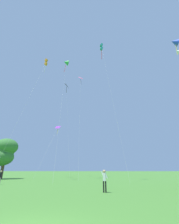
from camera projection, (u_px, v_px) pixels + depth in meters
name	position (u px, v px, depth m)	size (l,w,h in m)	color
kite_pink_low	(80.00, 83.00, 44.00)	(1.76, 10.45, 27.94)	pink
kite_purple_streamer	(57.00, 129.00, 39.70)	(3.18, 7.49, 12.73)	purple
kite_blue_delta	(175.00, 42.00, 31.19)	(2.81, 8.60, 27.31)	blue
kite_orange_box	(46.00, 63.00, 35.00)	(2.15, 9.14, 25.85)	orange
kite_green_small	(66.00, 63.00, 39.74)	(2.66, 11.58, 28.84)	green
kite_teal_box	(102.00, 48.00, 35.47)	(3.06, 6.81, 29.53)	teal
kite_black_large	(67.00, 89.00, 49.19)	(4.04, 7.10, 28.42)	black
person_far_back	(0.00, 176.00, 19.76)	(0.29, 0.52, 1.66)	gray
person_in_blue_jacket	(104.00, 179.00, 12.88)	(0.57, 0.24, 1.76)	black
tree_right_cluster	(3.00, 152.00, 32.33)	(5.64, 5.15, 8.14)	brown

